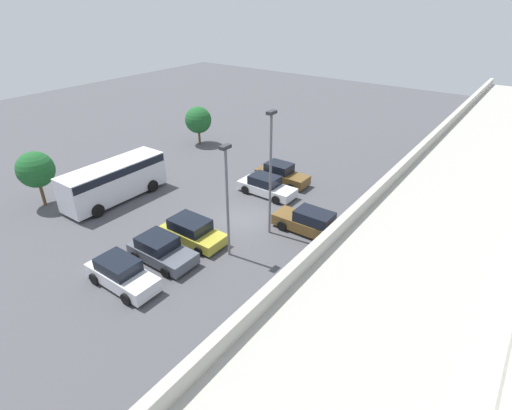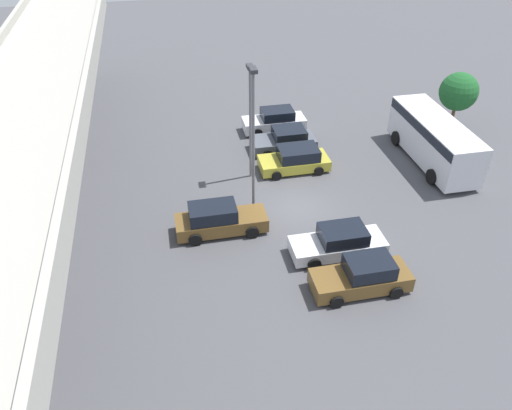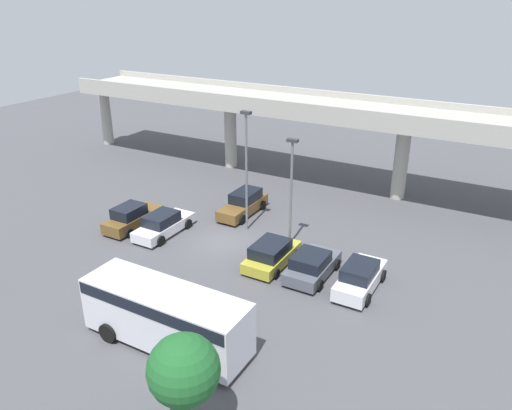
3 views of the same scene
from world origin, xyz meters
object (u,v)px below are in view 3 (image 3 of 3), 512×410
object	(u,v)px
parked_car_0	(132,217)
parked_car_3	(272,254)
lamp_post_near_aisle	(291,184)
parked_car_1	(163,224)
shuttle_bus	(165,313)
tree_front_right	(184,370)
parked_car_4	(312,265)
lamp_post_mid_lot	(246,163)
parked_car_2	(244,204)
parked_car_5	(360,277)

from	to	relation	value
parked_car_0	parked_car_3	world-z (taller)	parked_car_0
lamp_post_near_aisle	parked_car_1	bearing A→B (deg)	-160.44
parked_car_3	shuttle_bus	bearing A→B (deg)	175.02
parked_car_1	tree_front_right	distance (m)	17.32
parked_car_4	parked_car_3	bearing A→B (deg)	89.72
lamp_post_near_aisle	lamp_post_mid_lot	size ratio (longest dim) A/B	0.86
parked_car_0	parked_car_2	xyz separation A→B (m)	(5.62, 5.92, 0.02)
shuttle_bus	lamp_post_near_aisle	world-z (taller)	lamp_post_near_aisle
parked_car_1	lamp_post_mid_lot	world-z (taller)	lamp_post_mid_lot
parked_car_5	lamp_post_mid_lot	bearing A→B (deg)	69.60
parked_car_3	lamp_post_mid_lot	world-z (taller)	lamp_post_mid_lot
parked_car_4	tree_front_right	world-z (taller)	tree_front_right
lamp_post_near_aisle	tree_front_right	xyz separation A→B (m)	(3.32, -15.65, -1.33)
parked_car_0	parked_car_2	distance (m)	8.16
parked_car_3	parked_car_4	size ratio (longest dim) A/B	1.03
tree_front_right	lamp_post_near_aisle	bearing A→B (deg)	102.00
parked_car_0	parked_car_4	bearing A→B (deg)	-89.22
parked_car_0	parked_car_1	distance (m)	2.62
parked_car_2	parked_car_0	bearing A→B (deg)	-43.50
parked_car_0	parked_car_3	xyz separation A→B (m)	(11.02, 0.20, -0.04)
tree_front_right	parked_car_5	bearing A→B (deg)	79.07
lamp_post_near_aisle	parked_car_0	bearing A→B (deg)	-163.77
parked_car_3	parked_car_5	world-z (taller)	parked_car_5
parked_car_2	parked_car_5	xyz separation A→B (m)	(10.98, -5.71, -0.02)
shuttle_bus	parked_car_1	bearing A→B (deg)	-49.91
parked_car_3	parked_car_4	xyz separation A→B (m)	(2.68, -0.01, -0.01)
parked_car_0	lamp_post_near_aisle	world-z (taller)	lamp_post_near_aisle
parked_car_4	lamp_post_near_aisle	bearing A→B (deg)	44.18
lamp_post_near_aisle	lamp_post_mid_lot	bearing A→B (deg)	171.24
shuttle_bus	parked_car_4	bearing A→B (deg)	-111.03
parked_car_2	parked_car_5	bearing A→B (deg)	62.53
parked_car_3	lamp_post_mid_lot	distance (m)	6.65
parked_car_1	parked_car_5	world-z (taller)	parked_car_5
shuttle_bus	lamp_post_mid_lot	world-z (taller)	lamp_post_mid_lot
parked_car_2	parked_car_3	xyz separation A→B (m)	(5.40, -5.72, -0.07)
parked_car_0	parked_car_2	world-z (taller)	parked_car_2
parked_car_3	lamp_post_near_aisle	bearing A→B (deg)	3.89
parked_car_5	shuttle_bus	xyz separation A→B (m)	(-6.37, -9.04, 0.98)
parked_car_0	tree_front_right	xyz separation A→B (m)	(14.14, -12.50, 2.17)
parked_car_4	tree_front_right	size ratio (longest dim) A/B	1.00
parked_car_1	parked_car_3	size ratio (longest dim) A/B	1.08
parked_car_5	lamp_post_near_aisle	xyz separation A→B (m)	(-5.78, 2.94, 3.50)
parked_car_5	tree_front_right	xyz separation A→B (m)	(-2.46, -12.71, 2.17)
parked_car_4	shuttle_bus	distance (m)	9.71
parked_car_0	lamp_post_mid_lot	world-z (taller)	lamp_post_mid_lot
parked_car_2	parked_car_4	size ratio (longest dim) A/B	1.13
parked_car_1	tree_front_right	world-z (taller)	tree_front_right
shuttle_bus	tree_front_right	size ratio (longest dim) A/B	1.92
lamp_post_mid_lot	parked_car_1	bearing A→B (deg)	-142.92
parked_car_2	lamp_post_mid_lot	bearing A→B (deg)	35.61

